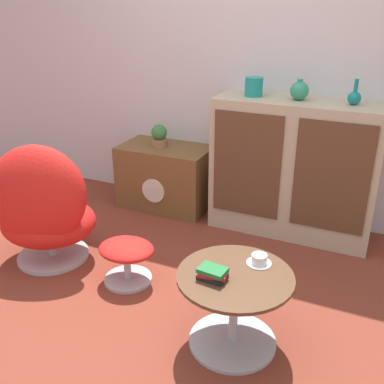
{
  "coord_description": "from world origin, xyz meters",
  "views": [
    {
      "loc": [
        1.02,
        -1.75,
        1.65
      ],
      "look_at": [
        -0.03,
        0.55,
        0.55
      ],
      "focal_mm": 42.0,
      "sensor_mm": 36.0,
      "label": 1
    }
  ],
  "objects": [
    {
      "name": "wall_back",
      "position": [
        0.0,
        1.6,
        1.3
      ],
      "size": [
        6.4,
        0.06,
        2.6
      ],
      "color": "silver",
      "rests_on": "ground_plane"
    },
    {
      "name": "vase_inner_left",
      "position": [
        0.4,
        1.36,
        1.06
      ],
      "size": [
        0.13,
        0.13,
        0.14
      ],
      "color": "#2D8E6B",
      "rests_on": "sideboard"
    },
    {
      "name": "book_stack",
      "position": [
        0.36,
        -0.07,
        0.45
      ],
      "size": [
        0.14,
        0.11,
        0.06
      ],
      "color": "black",
      "rests_on": "coffee_table"
    },
    {
      "name": "coffee_table",
      "position": [
        0.45,
        0.0,
        0.24
      ],
      "size": [
        0.57,
        0.57,
        0.42
      ],
      "color": "#B7B7BC",
      "rests_on": "ground_plane"
    },
    {
      "name": "tv_console",
      "position": [
        -0.64,
        1.35,
        0.26
      ],
      "size": [
        0.75,
        0.45,
        0.53
      ],
      "color": "brown",
      "rests_on": "ground_plane"
    },
    {
      "name": "potted_plant",
      "position": [
        -0.69,
        1.35,
        0.61
      ],
      "size": [
        0.13,
        0.13,
        0.18
      ],
      "color": "#996B4C",
      "rests_on": "tv_console"
    },
    {
      "name": "vase_leftmost",
      "position": [
        0.08,
        1.36,
        1.07
      ],
      "size": [
        0.13,
        0.13,
        0.13
      ],
      "color": "teal",
      "rests_on": "sideboard"
    },
    {
      "name": "vase_inner_right",
      "position": [
        0.76,
        1.36,
        1.05
      ],
      "size": [
        0.09,
        0.09,
        0.17
      ],
      "color": "#147A75",
      "rests_on": "sideboard"
    },
    {
      "name": "egg_chair",
      "position": [
        -0.94,
        0.22,
        0.39
      ],
      "size": [
        0.79,
        0.76,
        0.85
      ],
      "color": "#B7B7BC",
      "rests_on": "ground_plane"
    },
    {
      "name": "teacup",
      "position": [
        0.52,
        0.14,
        0.44
      ],
      "size": [
        0.13,
        0.13,
        0.05
      ],
      "color": "white",
      "rests_on": "coffee_table"
    },
    {
      "name": "ottoman",
      "position": [
        -0.34,
        0.25,
        0.19
      ],
      "size": [
        0.35,
        0.3,
        0.27
      ],
      "color": "#B7B7BC",
      "rests_on": "ground_plane"
    },
    {
      "name": "sideboard",
      "position": [
        0.42,
        1.36,
        0.5
      ],
      "size": [
        1.17,
        0.43,
        1.0
      ],
      "color": "tan",
      "rests_on": "ground_plane"
    },
    {
      "name": "ground_plane",
      "position": [
        0.0,
        0.0,
        0.0
      ],
      "size": [
        12.0,
        12.0,
        0.0
      ],
      "primitive_type": "plane",
      "color": "brown"
    }
  ]
}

